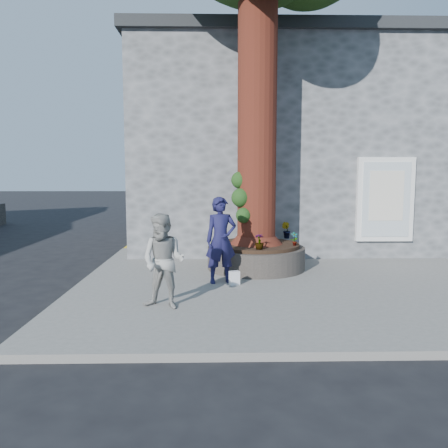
{
  "coord_description": "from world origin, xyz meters",
  "views": [
    {
      "loc": [
        -0.19,
        -8.22,
        2.31
      ],
      "look_at": [
        0.02,
        1.43,
        1.25
      ],
      "focal_mm": 35.0,
      "sensor_mm": 36.0,
      "label": 1
    }
  ],
  "objects": [
    {
      "name": "woman",
      "position": [
        -1.03,
        -1.1,
        0.91
      ],
      "size": [
        0.92,
        0.81,
        1.58
      ],
      "primitive_type": "imported",
      "rotation": [
        0.0,
        0.0,
        -0.32
      ],
      "color": "#9B9A94",
      "rests_on": "pavement"
    },
    {
      "name": "ground",
      "position": [
        0.0,
        0.0,
        0.0
      ],
      "size": [
        120.0,
        120.0,
        0.0
      ],
      "primitive_type": "plane",
      "color": "black",
      "rests_on": "ground"
    },
    {
      "name": "shopping_bag",
      "position": [
        0.21,
        0.43,
        0.26
      ],
      "size": [
        0.23,
        0.18,
        0.28
      ],
      "primitive_type": "cube",
      "rotation": [
        0.0,
        0.0,
        0.36
      ],
      "color": "white",
      "rests_on": "pavement"
    },
    {
      "name": "man",
      "position": [
        -0.06,
        0.62,
        1.01
      ],
      "size": [
        0.73,
        0.57,
        1.77
      ],
      "primitive_type": "imported",
      "rotation": [
        0.0,
        0.0,
        0.24
      ],
      "color": "#16153C",
      "rests_on": "pavement"
    },
    {
      "name": "yellow_line",
      "position": [
        -3.05,
        1.0,
        0.0
      ],
      "size": [
        0.1,
        30.0,
        0.01
      ],
      "primitive_type": "cube",
      "color": "yellow",
      "rests_on": "ground"
    },
    {
      "name": "stone_shop",
      "position": [
        2.5,
        7.2,
        3.16
      ],
      "size": [
        10.3,
        8.3,
        6.3
      ],
      "color": "#525457",
      "rests_on": "ground"
    },
    {
      "name": "planter",
      "position": [
        0.8,
        2.0,
        0.41
      ],
      "size": [
        2.3,
        2.3,
        0.6
      ],
      "color": "black",
      "rests_on": "pavement"
    },
    {
      "name": "plant_d",
      "position": [
        0.58,
        2.85,
        0.86
      ],
      "size": [
        0.29,
        0.31,
        0.28
      ],
      "primitive_type": "imported",
      "rotation": [
        0.0,
        0.0,
        5.0
      ],
      "color": "gray",
      "rests_on": "planter"
    },
    {
      "name": "plant_b",
      "position": [
        1.65,
        2.85,
        0.93
      ],
      "size": [
        0.32,
        0.32,
        0.42
      ],
      "primitive_type": "imported",
      "rotation": [
        0.0,
        0.0,
        2.4
      ],
      "color": "gray",
      "rests_on": "planter"
    },
    {
      "name": "plant_c",
      "position": [
        0.79,
        1.15,
        0.89
      ],
      "size": [
        0.2,
        0.2,
        0.34
      ],
      "primitive_type": "imported",
      "rotation": [
        0.0,
        0.0,
        3.12
      ],
      "color": "gray",
      "rests_on": "planter"
    },
    {
      "name": "pavement",
      "position": [
        1.5,
        1.0,
        0.06
      ],
      "size": [
        9.0,
        8.0,
        0.12
      ],
      "primitive_type": "cube",
      "color": "slate",
      "rests_on": "ground"
    },
    {
      "name": "plant_a",
      "position": [
        1.65,
        1.66,
        0.88
      ],
      "size": [
        0.19,
        0.15,
        0.32
      ],
      "primitive_type": "imported",
      "rotation": [
        0.0,
        0.0,
        0.26
      ],
      "color": "gray",
      "rests_on": "planter"
    }
  ]
}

